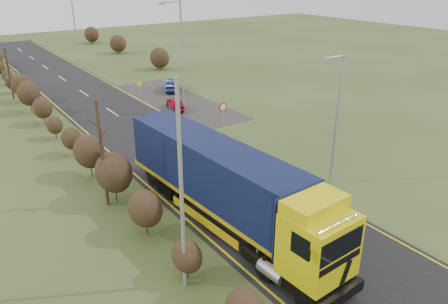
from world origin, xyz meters
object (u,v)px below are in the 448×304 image
Objects in this scene: car_red_hatchback at (175,103)px; car_blue_sedan at (173,85)px; lorry at (226,183)px; streetlight_near at (336,116)px; speed_sign at (223,112)px.

car_blue_sedan is (3.06, 6.11, 0.06)m from car_red_hatchback.
lorry reaches higher than car_red_hatchback.
streetlight_near is 11.17m from speed_sign.
lorry is 8.22m from streetlight_near.
lorry reaches higher than speed_sign.
car_red_hatchback is at bearing 91.57° from streetlight_near.
car_red_hatchback is 0.44× the size of streetlight_near.
streetlight_near is at bearing -87.42° from speed_sign.
streetlight_near reaches higher than lorry.
car_red_hatchback is 7.86m from speed_sign.
speed_sign is at bearing 92.58° from streetlight_near.
speed_sign is (-0.49, 10.87, -2.51)m from streetlight_near.
streetlight_near is (0.51, -18.63, 3.72)m from car_red_hatchback.
lorry is 1.95× the size of streetlight_near.
lorry is at bearing -123.73° from speed_sign.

